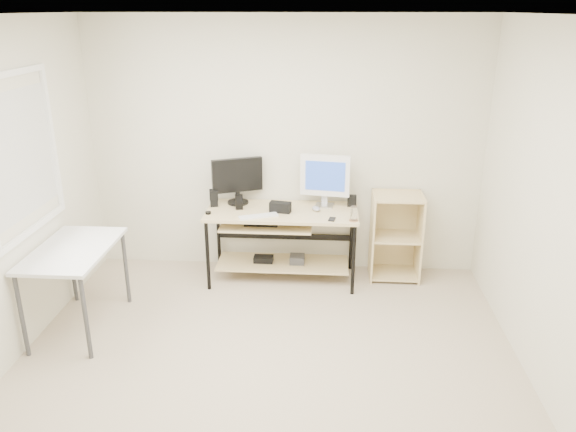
# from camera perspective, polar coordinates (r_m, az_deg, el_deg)

# --- Properties ---
(room) EXTENTS (4.01, 4.01, 2.62)m
(room) POSITION_cam_1_polar(r_m,az_deg,el_deg) (3.88, -4.57, 0.43)
(room) COLOR #B9A78E
(room) RESTS_ON ground
(desk) EXTENTS (1.50, 0.65, 0.75)m
(desk) POSITION_cam_1_polar(r_m,az_deg,el_deg) (5.65, -0.85, -1.43)
(desk) COLOR beige
(desk) RESTS_ON ground
(side_table) EXTENTS (0.60, 1.00, 0.75)m
(side_table) POSITION_cam_1_polar(r_m,az_deg,el_deg) (5.07, -20.97, -3.90)
(side_table) COLOR white
(side_table) RESTS_ON ground
(shelf_unit) EXTENTS (0.50, 0.40, 0.90)m
(shelf_unit) POSITION_cam_1_polar(r_m,az_deg,el_deg) (5.86, 10.83, -1.90)
(shelf_unit) COLOR beige
(shelf_unit) RESTS_ON ground
(black_monitor) EXTENTS (0.50, 0.25, 0.47)m
(black_monitor) POSITION_cam_1_polar(r_m,az_deg,el_deg) (5.71, -5.18, 3.87)
(black_monitor) COLOR black
(black_monitor) RESTS_ON desk
(white_imac) EXTENTS (0.50, 0.16, 0.53)m
(white_imac) POSITION_cam_1_polar(r_m,az_deg,el_deg) (5.61, 3.79, 3.97)
(white_imac) COLOR silver
(white_imac) RESTS_ON desk
(keyboard) EXTENTS (0.39, 0.24, 0.01)m
(keyboard) POSITION_cam_1_polar(r_m,az_deg,el_deg) (5.40, -3.01, -0.02)
(keyboard) COLOR white
(keyboard) RESTS_ON desk
(mouse) EXTENTS (0.11, 0.14, 0.04)m
(mouse) POSITION_cam_1_polar(r_m,az_deg,el_deg) (5.57, 2.87, 0.76)
(mouse) COLOR #A7A7AC
(mouse) RESTS_ON desk
(center_speaker) EXTENTS (0.22, 0.13, 0.10)m
(center_speaker) POSITION_cam_1_polar(r_m,az_deg,el_deg) (5.51, -0.79, 0.91)
(center_speaker) COLOR black
(center_speaker) RESTS_ON desk
(speaker_left) EXTENTS (0.10, 0.10, 0.17)m
(speaker_left) POSITION_cam_1_polar(r_m,az_deg,el_deg) (5.72, -7.54, 1.86)
(speaker_left) COLOR black
(speaker_left) RESTS_ON desk
(speaker_right) EXTENTS (0.09, 0.09, 0.11)m
(speaker_right) POSITION_cam_1_polar(r_m,az_deg,el_deg) (5.72, 6.51, 1.55)
(speaker_right) COLOR black
(speaker_right) RESTS_ON desk
(audio_controller) EXTENTS (0.08, 0.06, 0.15)m
(audio_controller) POSITION_cam_1_polar(r_m,az_deg,el_deg) (5.60, -5.00, 1.42)
(audio_controller) COLOR black
(audio_controller) RESTS_ON desk
(volume_puck) EXTENTS (0.06, 0.06, 0.02)m
(volume_puck) POSITION_cam_1_polar(r_m,az_deg,el_deg) (5.53, -8.11, 0.33)
(volume_puck) COLOR black
(volume_puck) RESTS_ON desk
(smartphone) EXTENTS (0.07, 0.12, 0.01)m
(smartphone) POSITION_cam_1_polar(r_m,az_deg,el_deg) (5.34, 4.49, -0.32)
(smartphone) COLOR black
(smartphone) RESTS_ON desk
(coaster) EXTENTS (0.11, 0.11, 0.01)m
(coaster) POSITION_cam_1_polar(r_m,az_deg,el_deg) (5.34, 6.67, -0.44)
(coaster) COLOR #A27049
(coaster) RESTS_ON desk
(drinking_glass) EXTENTS (0.08, 0.08, 0.13)m
(drinking_glass) POSITION_cam_1_polar(r_m,az_deg,el_deg) (5.31, 6.70, 0.26)
(drinking_glass) COLOR white
(drinking_glass) RESTS_ON coaster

